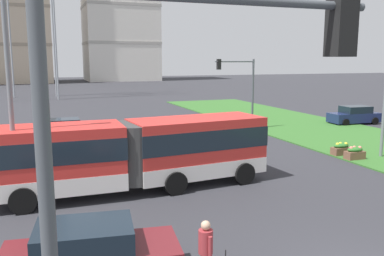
{
  "coord_description": "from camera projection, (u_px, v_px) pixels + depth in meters",
  "views": [
    {
      "loc": [
        -7.52,
        -7.16,
        5.61
      ],
      "look_at": [
        -0.35,
        12.02,
        2.2
      ],
      "focal_mm": 38.56,
      "sensor_mm": 36.0,
      "label": 1
    }
  ],
  "objects": [
    {
      "name": "pedestrian_crossing",
      "position": [
        206.0,
        249.0,
        10.14
      ],
      "size": [
        0.36,
        0.58,
        1.74
      ],
      "color": "#4C4238",
      "rests_on": "ground"
    },
    {
      "name": "traffic_light_far_right",
      "position": [
        241.0,
        82.0,
        32.4
      ],
      "size": [
        3.38,
        0.28,
        5.65
      ],
      "color": "#474C51",
      "rests_on": "ground"
    },
    {
      "name": "flower_planter_3",
      "position": [
        355.0,
        153.0,
        23.15
      ],
      "size": [
        1.1,
        0.56,
        0.74
      ],
      "color": "brown",
      "rests_on": "grass_median"
    },
    {
      "name": "streetlight_left",
      "position": [
        9.0,
        83.0,
        15.08
      ],
      "size": [
        0.7,
        0.28,
        8.67
      ],
      "color": "slate",
      "rests_on": "ground"
    },
    {
      "name": "apartment_tower_centre",
      "position": [
        120.0,
        8.0,
        109.58
      ],
      "size": [
        18.8,
        15.59,
        38.02
      ],
      "color": "silver",
      "rests_on": "ground"
    },
    {
      "name": "car_navy_sedan",
      "position": [
        354.0,
        115.0,
        36.2
      ],
      "size": [
        4.5,
        2.23,
        1.58
      ],
      "color": "#19234C",
      "rests_on": "ground"
    },
    {
      "name": "traffic_light_near_left",
      "position": [
        162.0,
        173.0,
        4.46
      ],
      "size": [
        3.85,
        0.28,
        6.45
      ],
      "color": "#474C51",
      "rests_on": "ground"
    },
    {
      "name": "car_black_sedan",
      "position": [
        63.0,
        131.0,
        28.36
      ],
      "size": [
        4.42,
        2.05,
        1.58
      ],
      "color": "black",
      "rests_on": "ground"
    },
    {
      "name": "articulated_bus",
      "position": [
        136.0,
        153.0,
        17.72
      ],
      "size": [
        11.93,
        3.23,
        3.0
      ],
      "color": "red",
      "rests_on": "ground"
    },
    {
      "name": "flower_planter_4",
      "position": [
        341.0,
        149.0,
        24.19
      ],
      "size": [
        1.1,
        0.56,
        0.74
      ],
      "color": "brown",
      "rests_on": "grass_median"
    },
    {
      "name": "car_maroon_sedan",
      "position": [
        90.0,
        256.0,
        10.33
      ],
      "size": [
        4.6,
        2.49,
        1.58
      ],
      "color": "maroon",
      "rests_on": "ground"
    }
  ]
}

